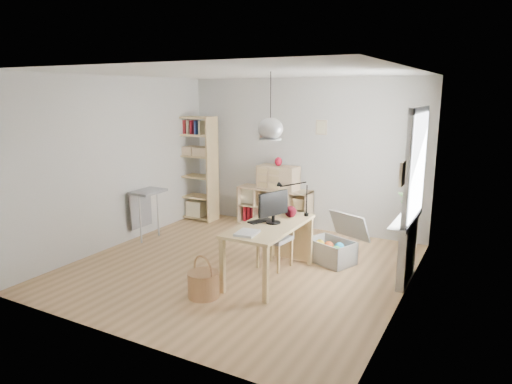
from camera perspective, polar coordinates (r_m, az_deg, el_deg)
The scene contains 20 objects.
ground at distance 6.64m, azimuth -2.02°, elevation -9.29°, with size 4.50×4.50×0.00m, color tan.
room_shell at distance 5.79m, azimuth 1.82°, elevation 7.91°, with size 4.50×4.50×4.50m.
window_unit at distance 6.05m, azimuth 19.46°, elevation 3.10°, with size 0.07×1.16×1.46m.
radiator at distance 6.33m, azimuth 18.39°, elevation -7.18°, with size 0.10×0.80×0.80m, color silver.
windowsill at distance 6.21m, azimuth 18.20°, elevation -3.38°, with size 0.22×1.20×0.06m, color silver.
desk at distance 6.05m, azimuth 1.73°, elevation -4.89°, with size 0.70×1.50×0.75m.
cube_shelf at distance 8.51m, azimuth 2.31°, elevation -2.27°, with size 1.40×0.38×0.72m.
tall_bookshelf at distance 8.90m, azimuth -7.56°, elevation 3.49°, with size 0.80×0.38×2.00m.
side_table at distance 7.87m, azimuth -13.65°, elevation -1.05°, with size 0.40×0.55×0.85m.
chair at distance 6.52m, azimuth 2.63°, elevation -5.34°, with size 0.45×0.45×0.82m.
wicker_basket at distance 5.70m, azimuth -6.59°, elevation -11.28°, with size 0.38×0.38×0.53m.
storage_chest at distance 6.85m, azimuth 9.76°, elevation -6.75°, with size 0.88×0.93×0.69m.
monitor at distance 6.01m, azimuth 2.19°, elevation -1.72°, with size 0.22×0.47×0.42m.
keyboard at distance 6.14m, azimuth 0.53°, elevation -3.62°, with size 0.13×0.35×0.02m, color black.
task_lamp at distance 6.40m, azimuth 4.39°, elevation -0.11°, with size 0.44×0.16×0.47m.
yarn_ball at distance 6.34m, azimuth 4.35°, elevation -2.47°, with size 0.16×0.16×0.16m, color #43090F.
paper_tray at distance 5.61m, azimuth -1.12°, elevation -5.14°, with size 0.24×0.30×0.03m, color silver.
drawer_chest at distance 8.29m, azimuth 2.79°, elevation 1.83°, with size 0.74×0.34×0.42m, color beige.
red_vase at distance 8.24m, azimuth 2.82°, elevation 3.83°, with size 0.13×0.13×0.16m, color maroon.
potted_plant at distance 6.50m, azimuth 18.71°, elevation -0.91°, with size 0.31×0.26×0.34m, color #326325.
Camera 1 is at (3.13, -5.31, 2.46)m, focal length 32.00 mm.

